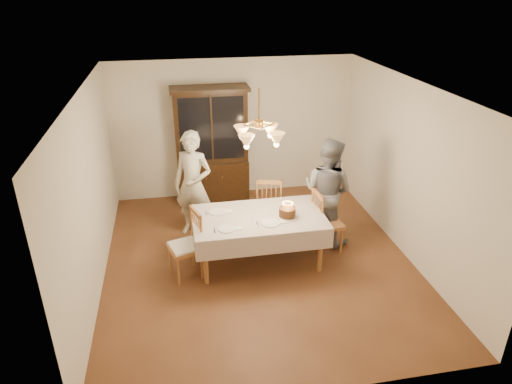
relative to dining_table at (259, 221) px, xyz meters
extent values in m
plane|color=#583019|center=(0.00, 0.00, -0.68)|extent=(5.00, 5.00, 0.00)
plane|color=white|center=(0.00, 0.00, 1.92)|extent=(5.00, 5.00, 0.00)
plane|color=silver|center=(0.00, 2.50, 0.62)|extent=(4.50, 0.00, 4.50)
plane|color=silver|center=(0.00, -2.50, 0.62)|extent=(4.50, 0.00, 4.50)
plane|color=silver|center=(-2.25, 0.00, 0.62)|extent=(0.00, 5.00, 5.00)
plane|color=silver|center=(2.25, 0.00, 0.62)|extent=(0.00, 5.00, 5.00)
cube|color=#93582A|center=(0.00, 0.00, 0.05)|extent=(1.80, 1.00, 0.04)
cube|color=beige|center=(0.00, 0.00, 0.07)|extent=(1.90, 1.10, 0.01)
cylinder|color=#93582A|center=(-0.82, -0.42, -0.33)|extent=(0.07, 0.07, 0.71)
cylinder|color=#93582A|center=(0.82, -0.42, -0.33)|extent=(0.07, 0.07, 0.71)
cylinder|color=#93582A|center=(-0.82, 0.42, -0.33)|extent=(0.07, 0.07, 0.71)
cylinder|color=#93582A|center=(0.82, 0.42, -0.33)|extent=(0.07, 0.07, 0.71)
cube|color=black|center=(-0.44, 2.23, -0.28)|extent=(1.30, 0.50, 0.80)
cube|color=black|center=(-0.44, 2.28, 0.77)|extent=(1.30, 0.40, 1.30)
cube|color=black|center=(-0.44, 2.08, 0.77)|extent=(1.14, 0.01, 1.14)
cube|color=black|center=(-0.44, 2.23, 1.45)|extent=(1.38, 0.54, 0.06)
cube|color=#93582A|center=(0.35, 0.87, -0.23)|extent=(0.53, 0.51, 0.05)
cube|color=#93582A|center=(0.30, 0.68, 0.29)|extent=(0.40, 0.13, 0.06)
cylinder|color=#93582A|center=(0.56, 0.99, -0.47)|extent=(0.04, 0.04, 0.43)
cylinder|color=#93582A|center=(0.21, 1.07, -0.47)|extent=(0.04, 0.04, 0.43)
cylinder|color=#93582A|center=(0.48, 0.66, -0.47)|extent=(0.04, 0.04, 0.43)
cylinder|color=#93582A|center=(0.13, 0.74, -0.47)|extent=(0.04, 0.04, 0.43)
cube|color=#93582A|center=(-1.08, -0.17, -0.23)|extent=(0.53, 0.55, 0.05)
cube|color=#93582A|center=(-0.90, -0.12, 0.29)|extent=(0.15, 0.39, 0.06)
cylinder|color=#93582A|center=(-1.30, -0.05, -0.47)|extent=(0.04, 0.04, 0.43)
cylinder|color=#93582A|center=(-1.19, -0.40, -0.47)|extent=(0.04, 0.04, 0.43)
cylinder|color=#93582A|center=(-0.98, 0.05, -0.47)|extent=(0.04, 0.04, 0.43)
cylinder|color=#93582A|center=(-0.87, -0.29, -0.47)|extent=(0.04, 0.04, 0.43)
cube|color=white|center=(-1.08, -0.17, -0.20)|extent=(0.48, 0.50, 0.03)
cube|color=#93582A|center=(1.11, 0.14, -0.23)|extent=(0.46, 0.48, 0.05)
cube|color=#93582A|center=(0.92, 0.12, 0.29)|extent=(0.07, 0.40, 0.06)
cylinder|color=#93582A|center=(1.30, -0.03, -0.47)|extent=(0.04, 0.04, 0.43)
cylinder|color=#93582A|center=(1.26, 0.33, -0.47)|extent=(0.04, 0.04, 0.43)
cylinder|color=#93582A|center=(0.96, -0.06, -0.47)|extent=(0.04, 0.04, 0.43)
cylinder|color=#93582A|center=(0.92, 0.30, -0.47)|extent=(0.04, 0.04, 0.43)
imported|color=beige|center=(-0.87, 1.01, 0.20)|extent=(0.77, 0.68, 1.76)
imported|color=slate|center=(1.18, 0.44, 0.17)|extent=(1.04, 1.05, 1.71)
cylinder|color=white|center=(0.40, -0.10, 0.08)|extent=(0.30, 0.30, 0.01)
cylinder|color=#391F0D|center=(0.40, -0.10, 0.15)|extent=(0.24, 0.24, 0.13)
cylinder|color=#598CD8|center=(0.47, -0.10, 0.25)|extent=(0.01, 0.01, 0.07)
sphere|color=#FFB23F|center=(0.47, -0.10, 0.29)|extent=(0.01, 0.01, 0.01)
cylinder|color=pink|center=(0.47, -0.07, 0.25)|extent=(0.01, 0.01, 0.07)
sphere|color=#FFB23F|center=(0.47, -0.07, 0.29)|extent=(0.01, 0.01, 0.01)
cylinder|color=#EACC66|center=(0.45, -0.05, 0.25)|extent=(0.01, 0.01, 0.07)
sphere|color=#FFB23F|center=(0.45, -0.05, 0.29)|extent=(0.01, 0.01, 0.01)
cylinder|color=#598CD8|center=(0.42, -0.03, 0.25)|extent=(0.01, 0.01, 0.07)
sphere|color=#FFB23F|center=(0.42, -0.03, 0.29)|extent=(0.01, 0.01, 0.01)
cylinder|color=pink|center=(0.39, -0.03, 0.25)|extent=(0.01, 0.01, 0.07)
sphere|color=#FFB23F|center=(0.39, -0.03, 0.29)|extent=(0.01, 0.01, 0.01)
cylinder|color=#EACC66|center=(0.36, -0.04, 0.25)|extent=(0.01, 0.01, 0.07)
sphere|color=#FFB23F|center=(0.36, -0.04, 0.29)|extent=(0.01, 0.01, 0.01)
cylinder|color=#598CD8|center=(0.34, -0.06, 0.25)|extent=(0.01, 0.01, 0.07)
sphere|color=#FFB23F|center=(0.34, -0.06, 0.29)|extent=(0.01, 0.01, 0.01)
cylinder|color=pink|center=(0.33, -0.08, 0.25)|extent=(0.01, 0.01, 0.07)
sphere|color=#FFB23F|center=(0.33, -0.08, 0.29)|extent=(0.01, 0.01, 0.01)
cylinder|color=#EACC66|center=(0.33, -0.11, 0.25)|extent=(0.01, 0.01, 0.07)
sphere|color=#FFB23F|center=(0.33, -0.11, 0.29)|extent=(0.01, 0.01, 0.01)
cylinder|color=#598CD8|center=(0.34, -0.14, 0.25)|extent=(0.01, 0.01, 0.07)
sphere|color=#FFB23F|center=(0.34, -0.14, 0.29)|extent=(0.01, 0.01, 0.01)
cylinder|color=pink|center=(0.36, -0.16, 0.25)|extent=(0.01, 0.01, 0.07)
sphere|color=#FFB23F|center=(0.36, -0.16, 0.29)|extent=(0.01, 0.01, 0.01)
cylinder|color=#EACC66|center=(0.39, -0.17, 0.25)|extent=(0.01, 0.01, 0.07)
sphere|color=#FFB23F|center=(0.39, -0.17, 0.29)|extent=(0.01, 0.01, 0.01)
cylinder|color=#598CD8|center=(0.42, -0.17, 0.25)|extent=(0.01, 0.01, 0.07)
sphere|color=#FFB23F|center=(0.42, -0.17, 0.29)|extent=(0.01, 0.01, 0.01)
cylinder|color=pink|center=(0.45, -0.15, 0.25)|extent=(0.01, 0.01, 0.07)
sphere|color=#FFB23F|center=(0.45, -0.15, 0.29)|extent=(0.01, 0.01, 0.01)
cylinder|color=#EACC66|center=(0.47, -0.13, 0.25)|extent=(0.01, 0.01, 0.07)
sphere|color=#FFB23F|center=(0.47, -0.13, 0.29)|extent=(0.01, 0.01, 0.01)
cylinder|color=white|center=(-0.50, -0.30, 0.08)|extent=(0.24, 0.24, 0.02)
cube|color=silver|center=(-0.66, -0.30, 0.08)|extent=(0.01, 0.16, 0.01)
cube|color=white|center=(-0.34, -0.30, 0.08)|extent=(0.10, 0.10, 0.01)
cylinder|color=white|center=(0.12, -0.24, 0.08)|extent=(0.27, 0.27, 0.02)
cube|color=silver|center=(-0.06, -0.24, 0.08)|extent=(0.01, 0.16, 0.01)
cube|color=white|center=(0.30, -0.24, 0.08)|extent=(0.10, 0.10, 0.01)
cylinder|color=white|center=(-0.57, 0.22, 0.08)|extent=(0.25, 0.25, 0.02)
cube|color=silver|center=(-0.74, 0.22, 0.08)|extent=(0.01, 0.16, 0.01)
cube|color=white|center=(-0.40, 0.22, 0.08)|extent=(0.10, 0.10, 0.01)
cylinder|color=#BF8C3F|center=(0.00, 0.00, 1.72)|extent=(0.02, 0.02, 0.40)
cylinder|color=#BF8C3F|center=(0.00, 0.00, 1.47)|extent=(0.12, 0.12, 0.10)
cone|color=#D8994C|center=(0.20, 0.20, 1.29)|extent=(0.22, 0.22, 0.18)
sphere|color=#FFD899|center=(0.20, 0.20, 1.22)|extent=(0.07, 0.07, 0.07)
cone|color=#D8994C|center=(-0.20, 0.20, 1.29)|extent=(0.22, 0.22, 0.18)
sphere|color=#FFD899|center=(-0.20, 0.20, 1.22)|extent=(0.07, 0.07, 0.07)
cone|color=#D8994C|center=(-0.20, -0.20, 1.29)|extent=(0.22, 0.22, 0.18)
sphere|color=#FFD899|center=(-0.20, -0.20, 1.22)|extent=(0.07, 0.07, 0.07)
cone|color=#D8994C|center=(0.20, -0.20, 1.29)|extent=(0.22, 0.22, 0.18)
sphere|color=#FFD899|center=(0.20, -0.20, 1.22)|extent=(0.07, 0.07, 0.07)
camera|label=1|loc=(-1.11, -5.70, 3.19)|focal=32.00mm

